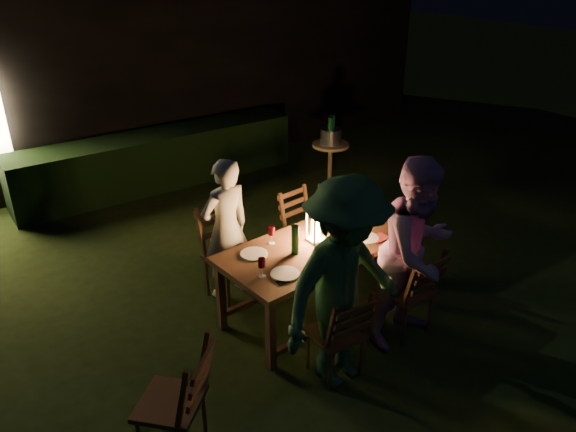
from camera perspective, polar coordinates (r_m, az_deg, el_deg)
garden_envelope at (r=10.64m, az=-16.42°, el=15.78°), size 40.00×40.00×3.20m
dining_table at (r=5.29m, az=2.78°, el=-3.64°), size 1.90×1.07×0.76m
chair_near_left at (r=4.81m, az=4.92°, el=-13.15°), size 0.42×0.45×0.89m
chair_near_right at (r=5.36m, az=11.93°, el=-8.86°), size 0.45×0.48×0.95m
chair_far_left at (r=5.77m, az=-5.85°, el=-5.38°), size 0.52×0.55×1.02m
chair_far_right at (r=6.31m, az=1.67°, el=-2.65°), size 0.45×0.48×0.89m
chair_end at (r=6.29m, az=11.02°, el=-3.21°), size 0.49×0.46×0.92m
chair_spare at (r=4.26m, az=-11.45°, el=-19.57°), size 0.64×0.64×0.98m
person_house_side at (r=5.59m, az=-6.33°, el=-1.36°), size 0.57×0.40×1.49m
person_opp_right at (r=5.02m, az=12.99°, el=-3.60°), size 0.91×0.74×1.75m
person_opp_left at (r=4.41m, az=5.73°, el=-7.04°), size 1.23×0.78×1.81m
lantern at (r=5.24m, az=2.86°, el=-1.05°), size 0.16×0.16×0.35m
plate_far_left at (r=5.09m, az=-3.47°, el=-3.86°), size 0.25×0.25×0.01m
plate_near_left at (r=4.79m, az=-0.30°, el=-5.89°), size 0.25×0.25×0.01m
plate_far_right at (r=5.67m, az=4.65°, el=-0.61°), size 0.25×0.25×0.01m
plate_near_right at (r=5.40m, az=7.90°, el=-2.21°), size 0.25×0.25×0.01m
wineglass_a at (r=5.23m, az=-1.69°, el=-1.97°), size 0.06×0.06×0.18m
wineglass_b at (r=4.73m, az=-2.67°, el=-5.26°), size 0.06×0.06×0.18m
wineglass_c at (r=5.23m, az=7.32°, el=-2.18°), size 0.06×0.06×0.18m
wineglass_d at (r=5.72m, az=6.18°, el=0.47°), size 0.06×0.06×0.18m
wineglass_e at (r=4.96m, az=4.30°, el=-3.69°), size 0.06×0.06×0.18m
bottle_table at (r=5.04m, az=0.73°, el=-2.43°), size 0.07×0.07×0.28m
napkin_left at (r=4.96m, az=4.01°, el=-4.78°), size 0.18×0.14×0.01m
napkin_right at (r=5.42m, az=9.24°, el=-2.21°), size 0.18×0.14×0.01m
phone at (r=4.71m, az=-0.33°, el=-6.61°), size 0.14×0.07×0.01m
side_table at (r=8.13m, az=4.34°, el=6.78°), size 0.53×0.53×0.71m
ice_bucket at (r=8.07m, az=4.39°, el=8.08°), size 0.30×0.30×0.22m
bottle_bucket_a at (r=7.99m, az=4.30°, el=8.29°), size 0.07×0.07×0.32m
bottle_bucket_b at (r=8.11m, az=4.50°, el=8.55°), size 0.07×0.07×0.32m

